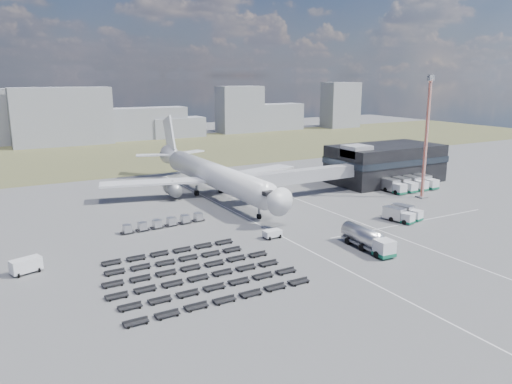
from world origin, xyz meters
TOP-DOWN VIEW (x-y plane):
  - ground at (0.00, 0.00)m, footprint 420.00×420.00m
  - grass_strip at (0.00, 110.00)m, footprint 420.00×90.00m
  - lane_markings at (9.77, 3.00)m, footprint 47.12×110.00m
  - terminal at (47.77, 23.96)m, footprint 30.40×16.40m
  - jet_bridge at (15.90, 20.42)m, footprint 30.30×3.80m
  - airliner at (0.00, 32.38)m, footprint 51.59×64.53m
  - skyline at (-14.73, 151.14)m, footprint 305.16×25.40m
  - fuel_tanker at (6.68, -15.71)m, footprint 3.35×11.24m
  - pushback_tug at (-4.00, -2.79)m, footprint 3.32×1.98m
  - utility_van at (-43.85, 0.82)m, footprint 4.63×3.11m
  - catering_truck at (7.80, 31.93)m, footprint 2.71×5.59m
  - service_trucks_near at (24.68, -5.84)m, footprint 6.52×7.30m
  - service_trucks_far at (46.09, 13.29)m, footprint 13.72×7.61m
  - uld_row at (-18.67, 12.80)m, footprint 16.96×2.67m
  - baggage_dollies at (-22.84, -12.04)m, footprint 27.33×22.25m
  - floodlight_mast at (42.69, 5.80)m, footprint 2.71×2.20m

SIDE VIEW (x-z plane):
  - ground at x=0.00m, z-range 0.00..0.00m
  - grass_strip at x=0.00m, z-range 0.00..0.01m
  - lane_markings at x=9.77m, z-range 0.00..0.01m
  - baggage_dollies at x=-22.84m, z-range 0.00..0.70m
  - pushback_tug at x=-4.00m, z-range 0.00..1.46m
  - uld_row at x=-18.67m, z-range 0.15..1.69m
  - utility_van at x=-43.85m, z-range 0.00..2.27m
  - catering_truck at x=7.80m, z-range 0.03..2.51m
  - service_trucks_near at x=24.68m, z-range 0.11..2.63m
  - service_trucks_far at x=46.09m, z-range 0.13..3.17m
  - fuel_tanker at x=6.68m, z-range 0.00..3.59m
  - jet_bridge at x=15.90m, z-range 1.53..8.58m
  - terminal at x=47.77m, z-range -0.25..10.75m
  - airliner at x=0.00m, z-range -3.52..14.10m
  - skyline at x=-14.73m, z-range -2.83..21.88m
  - floodlight_mast at x=42.69m, z-range 0.03..28.51m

